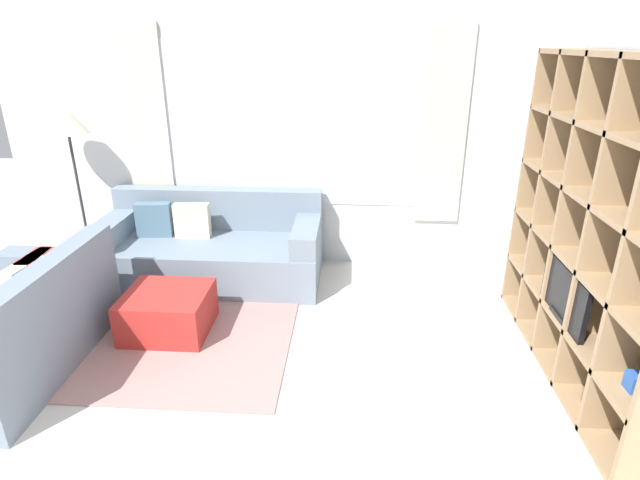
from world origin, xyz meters
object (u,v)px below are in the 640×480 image
at_px(couch_main, 212,249).
at_px(couch_side, 16,328).
at_px(shelving_unit, 599,231).
at_px(floor_lamp, 67,128).
at_px(ottoman, 168,312).

bearing_deg(couch_main, couch_side, -122.81).
bearing_deg(shelving_unit, couch_main, 156.06).
bearing_deg(couch_side, floor_lamp, -168.14).
bearing_deg(couch_side, shelving_unit, 93.17).
distance_m(couch_side, floor_lamp, 2.11).
bearing_deg(floor_lamp, couch_side, -78.14).
relative_size(couch_main, couch_side, 1.36).
xyz_separation_m(couch_main, couch_side, (-1.00, -1.55, 0.01)).
xyz_separation_m(shelving_unit, floor_lamp, (-4.37, 1.52, 0.38)).
relative_size(ottoman, floor_lamp, 0.40).
xyz_separation_m(shelving_unit, couch_main, (-3.00, 1.33, -0.77)).
relative_size(shelving_unit, couch_side, 1.38).
height_order(couch_side, floor_lamp, floor_lamp).
bearing_deg(couch_main, ottoman, -94.83).
bearing_deg(ottoman, couch_side, -150.34).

